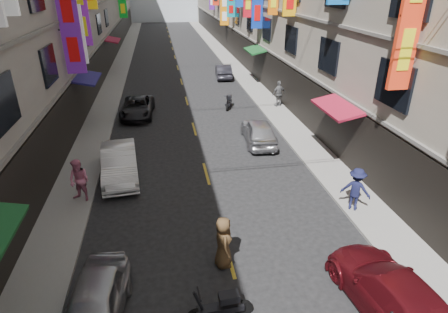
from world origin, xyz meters
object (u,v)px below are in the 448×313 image
object	(u,v)px
scooter_near_right	(381,311)
pedestrian_crossing	(223,242)
car_left_near	(94,307)
car_right_near	(394,295)
pedestrian_rnear	(356,189)
car_right_mid	(259,131)
scooter_far_right	(229,102)
car_left_far	(137,107)
car_left_mid	(120,163)
pedestrian_lfar	(79,181)
pedestrian_rfar	(279,94)
car_right_far	(223,71)
scooter_crossing	(221,307)

from	to	relation	value
scooter_near_right	pedestrian_crossing	bearing A→B (deg)	-40.73
car_left_near	car_right_near	xyz separation A→B (m)	(8.00, -0.97, 0.03)
pedestrian_rnear	car_right_mid	bearing A→B (deg)	-37.80
scooter_far_right	car_left_far	xyz separation A→B (m)	(-6.40, -0.67, 0.17)
scooter_far_right	car_left_mid	world-z (taller)	car_left_mid
scooter_far_right	pedestrian_lfar	bearing A→B (deg)	72.78
car_right_near	pedestrian_rfar	xyz separation A→B (m)	(2.41, 18.32, 0.35)
car_left_mid	car_right_mid	xyz separation A→B (m)	(7.40, 2.92, -0.04)
scooter_far_right	car_left_mid	size ratio (longest dim) A/B	0.39
car_right_mid	car_right_far	xyz separation A→B (m)	(0.60, 15.51, -0.06)
car_right_near	pedestrian_crossing	xyz separation A→B (m)	(-4.25, 2.73, 0.21)
pedestrian_lfar	car_left_mid	bearing A→B (deg)	82.35
car_left_near	car_left_mid	xyz separation A→B (m)	(0.00, 8.47, 0.08)
car_right_near	car_left_far	bearing A→B (deg)	-73.34
scooter_crossing	car_right_mid	bearing A→B (deg)	-22.36
scooter_crossing	scooter_far_right	xyz separation A→B (m)	(3.54, 18.26, 0.00)
scooter_crossing	pedestrian_lfar	distance (m)	8.34
scooter_near_right	scooter_crossing	size ratio (longest dim) A/B	1.00
scooter_near_right	pedestrian_rnear	size ratio (longest dim) A/B	1.01
scooter_crossing	pedestrian_rnear	distance (m)	7.48
car_right_mid	pedestrian_rfar	xyz separation A→B (m)	(3.01, 5.97, 0.34)
car_right_mid	pedestrian_rnear	distance (m)	7.68
pedestrian_rnear	pedestrian_crossing	bearing A→B (deg)	58.52
car_left_mid	pedestrian_rfar	xyz separation A→B (m)	(10.41, 8.88, 0.31)
car_right_near	pedestrian_rfar	world-z (taller)	pedestrian_rfar
car_right_mid	pedestrian_rfar	size ratio (longest dim) A/B	2.22
scooter_far_right	pedestrian_rfar	size ratio (longest dim) A/B	0.95
scooter_near_right	pedestrian_rnear	bearing A→B (deg)	-112.35
pedestrian_lfar	pedestrian_rnear	size ratio (longest dim) A/B	1.03
car_right_mid	scooter_near_right	bearing A→B (deg)	94.66
scooter_far_right	car_right_near	world-z (taller)	car_right_near
car_right_near	pedestrian_rnear	world-z (taller)	pedestrian_rnear
pedestrian_crossing	car_right_far	bearing A→B (deg)	-10.39
pedestrian_rnear	car_left_mid	bearing A→B (deg)	11.55
car_right_near	pedestrian_lfar	xyz separation A→B (m)	(-9.40, 7.44, 0.35)
car_left_far	pedestrian_crossing	distance (m)	15.80
scooter_far_right	pedestrian_crossing	distance (m)	16.44
scooter_far_right	car_right_far	world-z (taller)	car_right_far
pedestrian_rnear	pedestrian_rfar	xyz separation A→B (m)	(1.01, 13.37, 0.03)
pedestrian_lfar	pedestrian_crossing	bearing A→B (deg)	-15.08
car_right_mid	pedestrian_lfar	bearing A→B (deg)	33.20
scooter_far_right	pedestrian_lfar	size ratio (longest dim) A/B	0.95
car_right_near	pedestrian_lfar	world-z (taller)	pedestrian_lfar
car_left_mid	pedestrian_rnear	xyz separation A→B (m)	(9.40, -4.49, 0.28)
car_left_far	car_right_far	world-z (taller)	car_right_far
car_right_far	pedestrian_rfar	xyz separation A→B (m)	(2.41, -9.54, 0.40)
scooter_far_right	car_left_mid	distance (m)	11.67
scooter_crossing	pedestrian_rnear	xyz separation A→B (m)	(6.07, 4.34, 0.57)
car_left_far	pedestrian_crossing	world-z (taller)	pedestrian_crossing
car_right_far	pedestrian_crossing	bearing A→B (deg)	85.04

